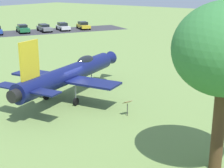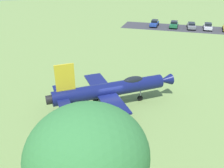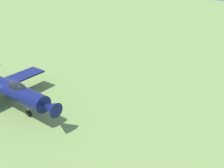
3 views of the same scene
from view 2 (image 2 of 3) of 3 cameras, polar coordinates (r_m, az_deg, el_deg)
The scene contains 9 objects.
ground_plane at distance 25.16m, azimuth -0.45°, elevation -5.36°, with size 200.00×200.00×0.00m, color #75934C.
parking_strip at distance 61.66m, azimuth 18.18°, elevation 12.52°, with size 32.59×8.00×0.00m, color #38383D.
display_jet at distance 24.26m, azimuth 0.28°, elevation -1.09°, with size 9.38×13.62×5.34m.
shade_tree at distance 10.37m, azimuth -5.87°, elevation -16.94°, with size 4.94×5.20×8.32m.
info_plaque at distance 19.85m, azimuth 1.92°, elevation -12.12°, with size 0.60×0.71×1.14m.
parked_car_white at distance 61.86m, azimuth 21.99°, elevation 12.70°, with size 4.53×3.63×1.47m.
parked_car_gray at distance 61.61m, azimuth 18.50°, elevation 13.15°, with size 5.06×3.69×1.35m.
parked_car_green at distance 61.57m, azimuth 14.63°, elevation 13.68°, with size 4.60×3.65×1.49m.
parked_car_blue at distance 61.89m, azimuth 10.14°, elevation 14.18°, with size 4.57×3.67×1.55m.
Camera 2 is at (21.01, -4.45, 13.11)m, focal length 38.13 mm.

